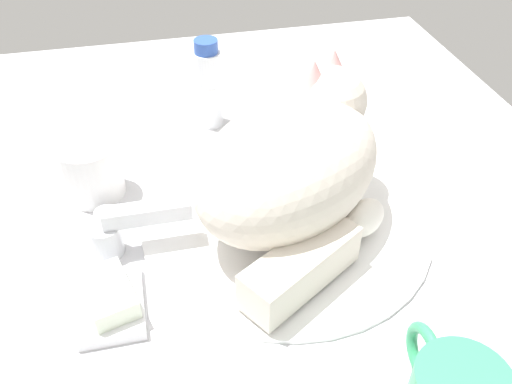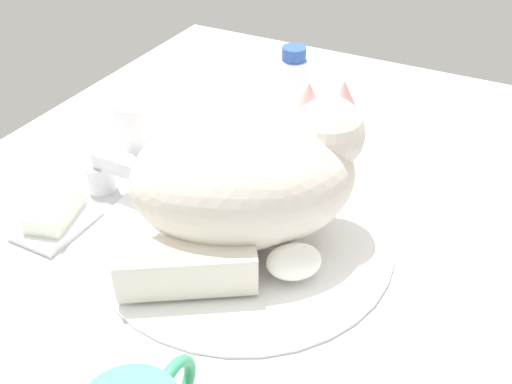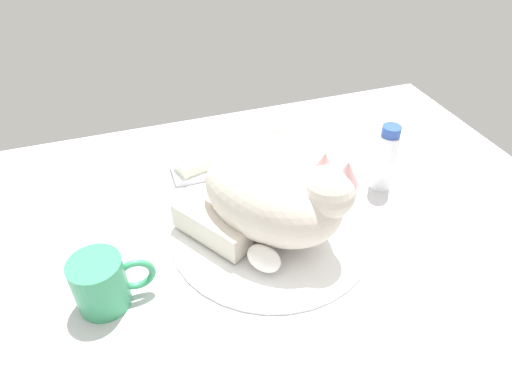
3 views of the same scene
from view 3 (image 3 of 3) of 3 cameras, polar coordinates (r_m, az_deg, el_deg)
The scene contains 9 objects.
ground_plane at distance 76.43cm, azimuth 1.88°, elevation -5.93°, with size 110.00×82.50×3.00cm, color silver.
sink_basin at distance 75.04cm, azimuth 1.91°, elevation -4.85°, with size 33.46×33.46×0.99cm, color white.
faucet at distance 87.52cm, azimuth -2.34°, elevation 4.24°, with size 12.30×11.36×5.79cm.
cat at distance 69.33cm, azimuth 2.42°, elevation -0.50°, with size 28.84×28.82×16.46cm.
coffee_mug at distance 66.11cm, azimuth -19.04°, elevation -10.91°, with size 11.37×7.37×8.23cm.
rinse_cup at distance 92.43cm, azimuth 3.67°, elevation 7.02°, with size 7.59×7.59×7.24cm.
soap_dish at distance 88.36cm, azimuth -7.72°, elevation 2.66°, with size 9.00×6.40×1.20cm, color white.
soap_bar at distance 87.38cm, azimuth -7.81°, elevation 3.55°, with size 6.83×4.32×2.19cm, color silver.
toothpaste_bottle at distance 84.50cm, azimuth 16.15°, elevation 3.97°, with size 3.94×3.94×13.01cm.
Camera 3 is at (-19.82, -50.38, 52.45)cm, focal length 31.33 mm.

